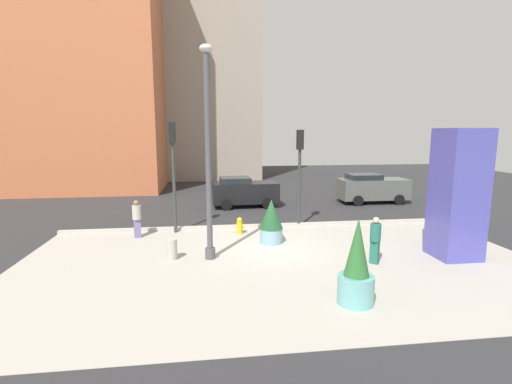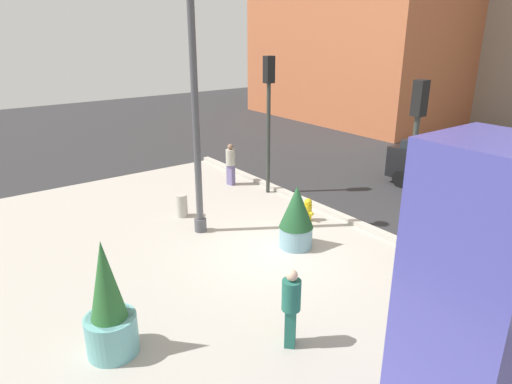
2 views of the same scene
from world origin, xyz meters
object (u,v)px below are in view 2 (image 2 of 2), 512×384
(car_far_lane, at_px, (443,166))
(pedestrian_on_sidewalk, at_px, (291,305))
(traffic_light_corner, at_px, (415,139))
(art_pillar_blue, at_px, (471,316))
(concrete_bollard, at_px, (182,206))
(traffic_light_far_side, at_px, (269,104))
(pedestrian_by_curb, at_px, (231,162))
(fire_hydrant, at_px, (308,210))
(lamp_post, at_px, (195,113))
(potted_plant_near_left, at_px, (296,217))
(potted_plant_by_pillar, at_px, (109,309))

(car_far_lane, xyz_separation_m, pedestrian_on_sidewalk, (3.46, -10.37, -0.01))
(car_far_lane, bearing_deg, traffic_light_corner, -67.52)
(art_pillar_blue, height_order, concrete_bollard, art_pillar_blue)
(traffic_light_far_side, distance_m, pedestrian_by_curb, 2.89)
(fire_hydrant, bearing_deg, lamp_post, -113.04)
(art_pillar_blue, height_order, pedestrian_by_curb, art_pillar_blue)
(lamp_post, distance_m, fire_hydrant, 4.66)
(fire_hydrant, height_order, pedestrian_on_sidewalk, pedestrian_on_sidewalk)
(fire_hydrant, xyz_separation_m, pedestrian_by_curb, (-4.37, -0.01, 0.53))
(potted_plant_near_left, distance_m, car_far_lane, 7.53)
(art_pillar_blue, distance_m, concrete_bollard, 10.27)
(car_far_lane, xyz_separation_m, pedestrian_by_curb, (-5.16, -6.03, -0.01))
(potted_plant_near_left, xyz_separation_m, pedestrian_by_curb, (-5.52, 1.50, -0.01))
(potted_plant_by_pillar, height_order, car_far_lane, potted_plant_by_pillar)
(fire_hydrant, distance_m, car_far_lane, 6.09)
(concrete_bollard, relative_size, car_far_lane, 0.19)
(potted_plant_by_pillar, bearing_deg, fire_hydrant, 108.79)
(potted_plant_near_left, relative_size, pedestrian_on_sidewalk, 1.10)
(lamp_post, height_order, car_far_lane, lamp_post)
(traffic_light_corner, height_order, pedestrian_by_curb, traffic_light_corner)
(lamp_post, relative_size, art_pillar_blue, 1.59)
(potted_plant_by_pillar, bearing_deg, traffic_light_corner, 86.75)
(traffic_light_corner, xyz_separation_m, car_far_lane, (-2.10, 5.08, -2.16))
(potted_plant_near_left, bearing_deg, car_far_lane, 92.72)
(art_pillar_blue, relative_size, traffic_light_far_side, 0.94)
(lamp_post, distance_m, pedestrian_by_curb, 5.10)
(traffic_light_far_side, relative_size, pedestrian_by_curb, 3.00)
(potted_plant_by_pillar, xyz_separation_m, pedestrian_by_curb, (-6.81, 7.14, -0.05))
(traffic_light_far_side, distance_m, pedestrian_on_sidewalk, 8.96)
(traffic_light_far_side, height_order, pedestrian_on_sidewalk, traffic_light_far_side)
(fire_hydrant, distance_m, pedestrian_by_curb, 4.40)
(art_pillar_blue, height_order, potted_plant_near_left, art_pillar_blue)
(lamp_post, xyz_separation_m, traffic_light_corner, (4.22, 4.06, -0.50))
(traffic_light_far_side, bearing_deg, potted_plant_near_left, -28.03)
(potted_plant_near_left, distance_m, potted_plant_by_pillar, 5.79)
(lamp_post, relative_size, car_far_lane, 1.84)
(fire_hydrant, bearing_deg, potted_plant_by_pillar, -71.21)
(concrete_bollard, distance_m, traffic_light_corner, 7.34)
(traffic_light_far_side, height_order, car_far_lane, traffic_light_far_side)
(lamp_post, distance_m, art_pillar_blue, 8.84)
(art_pillar_blue, xyz_separation_m, pedestrian_by_curb, (-11.75, 4.04, -1.40))
(car_far_lane, bearing_deg, pedestrian_by_curb, -130.57)
(art_pillar_blue, bearing_deg, potted_plant_by_pillar, -147.90)
(pedestrian_by_curb, bearing_deg, fire_hydrant, 0.17)
(pedestrian_on_sidewalk, bearing_deg, traffic_light_far_side, 144.97)
(art_pillar_blue, distance_m, potted_plant_by_pillar, 5.99)
(art_pillar_blue, height_order, pedestrian_on_sidewalk, art_pillar_blue)
(potted_plant_by_pillar, xyz_separation_m, traffic_light_corner, (0.46, 8.10, 2.12))
(lamp_post, xyz_separation_m, fire_hydrant, (1.33, 3.12, -3.20))
(concrete_bollard, xyz_separation_m, pedestrian_by_curb, (-1.71, 3.02, 0.53))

